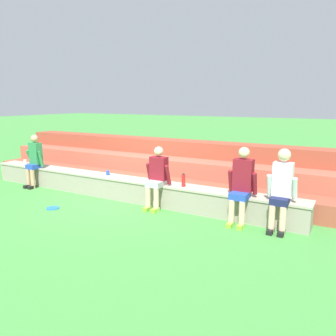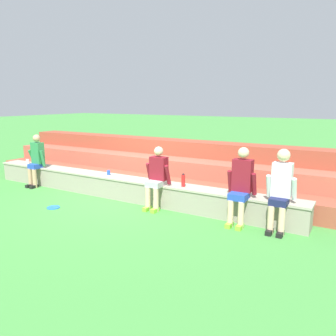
# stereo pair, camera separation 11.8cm
# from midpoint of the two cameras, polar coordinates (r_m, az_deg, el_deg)

# --- Properties ---
(ground_plane) EXTENTS (80.00, 80.00, 0.00)m
(ground_plane) POSITION_cam_midpoint_polar(r_m,az_deg,el_deg) (7.78, -8.34, -5.50)
(ground_plane) COLOR #428E3D
(stone_seating_wall) EXTENTS (8.27, 0.49, 0.50)m
(stone_seating_wall) POSITION_cam_midpoint_polar(r_m,az_deg,el_deg) (7.88, -7.37, -3.23)
(stone_seating_wall) COLOR gray
(stone_seating_wall) RESTS_ON ground
(brick_bleachers) EXTENTS (9.78, 1.98, 1.19)m
(brick_bleachers) POSITION_cam_midpoint_polar(r_m,az_deg,el_deg) (9.09, -1.35, 0.10)
(brick_bleachers) COLOR #A04A35
(brick_bleachers) RESTS_ON ground
(person_far_left) EXTENTS (0.48, 0.47, 1.38)m
(person_far_left) POSITION_cam_midpoint_polar(r_m,az_deg,el_deg) (9.46, -21.23, 1.35)
(person_far_left) COLOR tan
(person_far_left) RESTS_ON ground
(person_left_of_center) EXTENTS (0.54, 0.52, 1.31)m
(person_left_of_center) POSITION_cam_midpoint_polar(r_m,az_deg,el_deg) (6.98, -1.45, -1.41)
(person_left_of_center) COLOR beige
(person_left_of_center) RESTS_ON ground
(person_center) EXTENTS (0.53, 0.55, 1.43)m
(person_center) POSITION_cam_midpoint_polar(r_m,az_deg,el_deg) (6.24, 12.82, -2.72)
(person_center) COLOR beige
(person_center) RESTS_ON ground
(person_right_of_center) EXTENTS (0.51, 0.52, 1.45)m
(person_right_of_center) POSITION_cam_midpoint_polar(r_m,az_deg,el_deg) (6.08, 19.16, -3.26)
(person_right_of_center) COLOR beige
(person_right_of_center) RESTS_ON ground
(water_bottle_mid_right) EXTENTS (0.07, 0.07, 0.24)m
(water_bottle_mid_right) POSITION_cam_midpoint_polar(r_m,az_deg,el_deg) (9.95, -21.13, 1.22)
(water_bottle_mid_right) COLOR red
(water_bottle_mid_right) RESTS_ON stone_seating_wall
(water_bottle_center_gap) EXTENTS (0.08, 0.08, 0.27)m
(water_bottle_center_gap) POSITION_cam_midpoint_polar(r_m,az_deg,el_deg) (6.90, 3.10, -2.14)
(water_bottle_center_gap) COLOR red
(water_bottle_center_gap) RESTS_ON stone_seating_wall
(plastic_cup_left_end) EXTENTS (0.08, 0.08, 0.13)m
(plastic_cup_left_end) POSITION_cam_midpoint_polar(r_m,az_deg,el_deg) (10.18, -22.49, 1.03)
(plastic_cup_left_end) COLOR white
(plastic_cup_left_end) RESTS_ON stone_seating_wall
(plastic_cup_middle) EXTENTS (0.08, 0.08, 0.11)m
(plastic_cup_middle) POSITION_cam_midpoint_polar(r_m,az_deg,el_deg) (8.11, -9.69, -0.78)
(plastic_cup_middle) COLOR blue
(plastic_cup_middle) RESTS_ON stone_seating_wall
(frisbee) EXTENTS (0.27, 0.27, 0.02)m
(frisbee) POSITION_cam_midpoint_polar(r_m,az_deg,el_deg) (7.57, -18.52, -6.40)
(frisbee) COLOR blue
(frisbee) RESTS_ON ground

